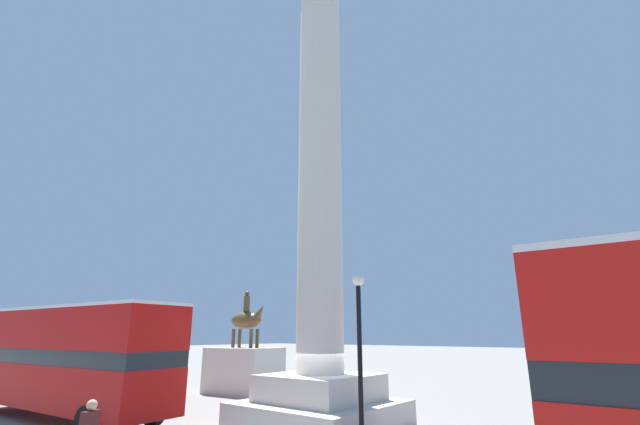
{
  "coord_description": "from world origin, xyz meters",
  "views": [
    {
      "loc": [
        10.22,
        -12.64,
        3.16
      ],
      "look_at": [
        0.0,
        0.0,
        7.79
      ],
      "focal_mm": 24.0,
      "sensor_mm": 36.0,
      "label": 1
    }
  ],
  "objects_px": {
    "equestrian_statue": "(244,366)",
    "street_lamp": "(360,356)",
    "bus_a": "(71,356)",
    "monument_column": "(320,219)"
  },
  "relations": [
    {
      "from": "street_lamp",
      "to": "equestrian_statue",
      "type": "bearing_deg",
      "value": 152.65
    },
    {
      "from": "monument_column",
      "to": "equestrian_statue",
      "type": "xyz_separation_m",
      "value": [
        -9.03,
        4.4,
        -6.07
      ]
    },
    {
      "from": "bus_a",
      "to": "street_lamp",
      "type": "relative_size",
      "value": 2.28
    },
    {
      "from": "bus_a",
      "to": "equestrian_statue",
      "type": "distance_m",
      "value": 9.47
    },
    {
      "from": "equestrian_statue",
      "to": "street_lamp",
      "type": "distance_m",
      "value": 13.51
    },
    {
      "from": "bus_a",
      "to": "street_lamp",
      "type": "xyz_separation_m",
      "value": [
        11.51,
        3.23,
        0.21
      ]
    },
    {
      "from": "monument_column",
      "to": "bus_a",
      "type": "height_order",
      "value": "monument_column"
    },
    {
      "from": "equestrian_statue",
      "to": "bus_a",
      "type": "bearing_deg",
      "value": -94.01
    },
    {
      "from": "monument_column",
      "to": "equestrian_statue",
      "type": "relative_size",
      "value": 3.72
    },
    {
      "from": "street_lamp",
      "to": "monument_column",
      "type": "bearing_deg",
      "value": 148.6
    }
  ]
}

